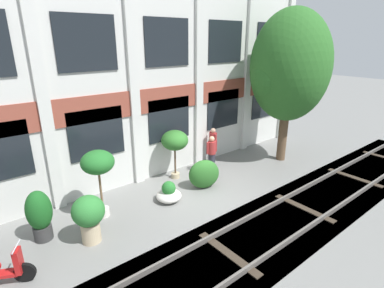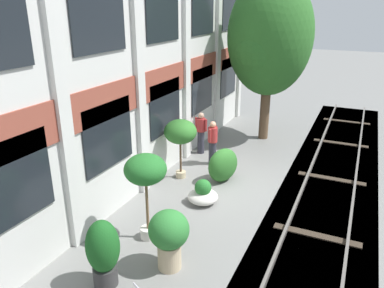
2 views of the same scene
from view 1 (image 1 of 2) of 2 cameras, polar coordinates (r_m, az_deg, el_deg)
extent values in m
plane|color=slate|center=(11.04, 3.09, -9.17)|extent=(80.00, 80.00, 0.00)
cube|color=silver|center=(11.89, -5.29, 11.90)|extent=(14.92, 0.50, 7.47)
cube|color=brown|center=(11.77, -4.45, 8.71)|extent=(14.92, 0.06, 0.90)
cube|color=silver|center=(9.85, -26.63, 8.40)|extent=(0.36, 0.16, 7.47)
cube|color=silver|center=(10.87, -11.03, 10.93)|extent=(0.36, 0.16, 7.47)
cube|color=silver|center=(12.53, 1.34, 12.36)|extent=(0.36, 0.16, 7.47)
cube|color=silver|center=(14.62, 10.57, 13.07)|extent=(0.36, 0.16, 7.47)
cube|color=silver|center=(16.98, 17.40, 13.38)|extent=(0.36, 0.16, 7.47)
cube|color=black|center=(10.62, -17.68, 1.92)|extent=(1.91, 0.04, 1.70)
cube|color=black|center=(11.95, -4.32, 4.69)|extent=(1.91, 0.04, 1.70)
cube|color=black|center=(13.81, 5.99, 6.65)|extent=(1.91, 0.04, 1.70)
cube|color=black|center=(16.01, 13.71, 7.98)|extent=(1.91, 0.04, 1.70)
cube|color=black|center=(10.18, -19.42, 17.67)|extent=(1.91, 0.04, 1.70)
cube|color=black|center=(11.56, -4.70, 18.73)|extent=(1.91, 0.04, 1.70)
cube|color=black|center=(13.47, 6.44, 18.77)|extent=(1.91, 0.04, 1.70)
cube|color=black|center=(15.72, 14.59, 18.38)|extent=(1.91, 0.04, 1.70)
cube|color=#5B5449|center=(9.54, 14.76, -15.92)|extent=(22.92, 2.80, 0.28)
cube|color=#605B56|center=(9.11, 18.63, -16.59)|extent=(22.92, 0.07, 0.15)
cube|color=#605B56|center=(9.78, 11.43, -13.17)|extent=(22.92, 0.07, 0.15)
cube|color=#382D23|center=(8.32, 6.93, -19.98)|extent=(0.24, 2.10, 0.03)
cube|color=#382D23|center=(10.72, 20.54, -11.35)|extent=(0.24, 2.10, 0.03)
cube|color=#382D23|center=(13.72, 28.54, -5.66)|extent=(0.24, 2.10, 0.03)
cylinder|color=brown|center=(14.03, 17.00, 2.78)|extent=(0.39, 0.39, 2.92)
ellipsoid|color=#286023|center=(13.54, 18.17, 13.92)|extent=(3.32, 3.32, 4.63)
sphere|color=#286023|center=(13.02, 15.13, 11.97)|extent=(1.83, 1.83, 1.83)
sphere|color=#286023|center=(14.18, 20.56, 11.98)|extent=(1.83, 1.83, 1.83)
ellipsoid|color=beige|center=(10.46, -4.43, -9.81)|extent=(0.87, 0.87, 0.36)
sphere|color=#236B28|center=(10.32, -4.47, -8.38)|extent=(0.48, 0.48, 0.48)
cylinder|color=#333333|center=(9.59, -26.49, -14.81)|extent=(0.50, 0.50, 0.42)
ellipsoid|color=#19561E|center=(9.24, -27.15, -11.19)|extent=(0.67, 0.67, 1.15)
cylinder|color=beige|center=(10.05, -16.55, -12.29)|extent=(0.39, 0.39, 0.27)
cylinder|color=brown|center=(9.64, -17.03, -8.01)|extent=(0.07, 0.07, 1.42)
ellipsoid|color=#236B28|center=(9.29, -17.54, -3.32)|extent=(0.99, 0.99, 0.71)
cylinder|color=tan|center=(8.96, -18.68, -15.55)|extent=(0.51, 0.51, 0.59)
ellipsoid|color=#2D7A33|center=(8.61, -19.16, -11.95)|extent=(0.87, 0.87, 0.85)
cylinder|color=tan|center=(12.08, -3.17, -5.96)|extent=(0.33, 0.33, 0.21)
cylinder|color=#4C3826|center=(11.79, -3.24, -2.82)|extent=(0.07, 0.07, 1.23)
ellipsoid|color=#286023|center=(11.53, -3.31, 0.72)|extent=(1.05, 1.05, 0.77)
cylinder|color=black|center=(8.36, -29.22, -20.57)|extent=(0.47, 0.30, 0.48)
cube|color=red|center=(8.49, -32.40, -20.17)|extent=(0.71, 0.53, 0.08)
cube|color=red|center=(8.18, -30.19, -18.68)|extent=(0.24, 0.30, 0.60)
cylinder|color=#B7B7BF|center=(7.96, -30.53, -16.49)|extent=(0.26, 0.46, 0.03)
cylinder|color=#282833|center=(12.43, 3.71, -3.63)|extent=(0.26, 0.26, 0.84)
cylinder|color=maroon|center=(12.17, 3.78, -0.68)|extent=(0.34, 0.34, 0.52)
sphere|color=tan|center=(12.05, 3.82, 0.98)|extent=(0.22, 0.22, 0.22)
cylinder|color=maroon|center=(12.04, 2.97, -0.77)|extent=(0.09, 0.09, 0.47)
cylinder|color=maroon|center=(12.30, 4.58, -0.36)|extent=(0.09, 0.09, 0.47)
cylinder|color=#282833|center=(13.46, 3.94, -1.71)|extent=(0.26, 0.26, 0.87)
cylinder|color=maroon|center=(13.22, 4.01, 1.07)|extent=(0.34, 0.34, 0.50)
sphere|color=tan|center=(13.11, 4.05, 2.57)|extent=(0.22, 0.22, 0.22)
cylinder|color=maroon|center=(13.04, 4.52, 0.90)|extent=(0.09, 0.09, 0.45)
cylinder|color=maroon|center=(13.39, 3.52, 1.43)|extent=(0.09, 0.09, 0.45)
ellipsoid|color=#286023|center=(11.14, 2.30, -5.74)|extent=(1.34, 1.06, 1.09)
camera|label=2|loc=(5.34, -83.22, 3.51)|focal=35.00mm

